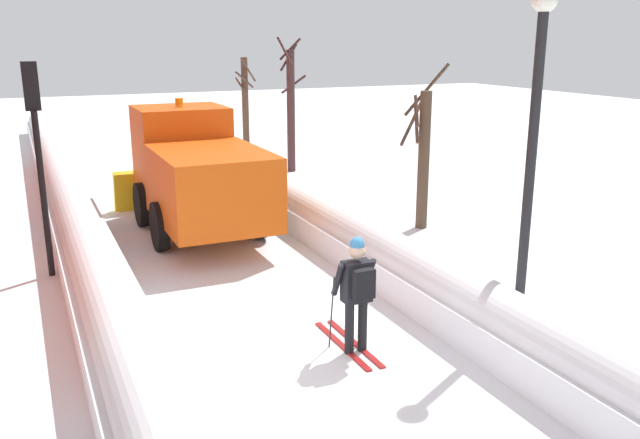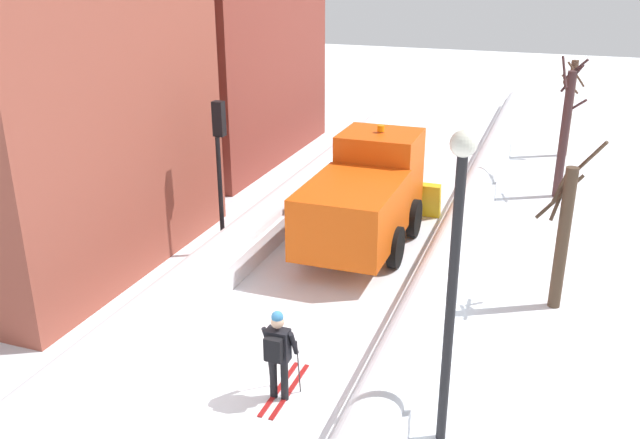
{
  "view_description": "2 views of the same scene",
  "coord_description": "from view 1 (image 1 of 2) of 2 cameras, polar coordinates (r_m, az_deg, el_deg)",
  "views": [
    {
      "loc": [
        -3.62,
        -7.93,
        4.58
      ],
      "look_at": [
        1.17,
        2.62,
        1.42
      ],
      "focal_mm": 37.49,
      "sensor_mm": 36.0,
      "label": 1
    },
    {
      "loc": [
        4.93,
        -9.42,
        7.66
      ],
      "look_at": [
        -0.27,
        5.05,
        1.63
      ],
      "focal_mm": 38.3,
      "sensor_mm": 36.0,
      "label": 2
    }
  ],
  "objects": [
    {
      "name": "bare_tree_near",
      "position": [
        16.47,
        8.79,
        5.42
      ],
      "size": [
        1.3,
        0.86,
        4.01
      ],
      "color": "#493729",
      "rests_on": "ground"
    },
    {
      "name": "ground_plane",
      "position": [
        18.85,
        -12.61,
        0.85
      ],
      "size": [
        80.0,
        80.0,
        0.0
      ],
      "primitive_type": "plane",
      "color": "white"
    },
    {
      "name": "plow_truck",
      "position": [
        16.25,
        -10.54,
        4.02
      ],
      "size": [
        3.2,
        5.98,
        3.12
      ],
      "color": "#DB510F",
      "rests_on": "ground"
    },
    {
      "name": "bare_tree_mid",
      "position": [
        23.45,
        -2.51,
        9.5
      ],
      "size": [
        0.96,
        1.09,
        4.61
      ],
      "color": "#402929",
      "rests_on": "ground"
    },
    {
      "name": "snowbank_left",
      "position": [
        18.41,
        -20.72,
        1.51
      ],
      "size": [
        1.1,
        36.0,
        1.13
      ],
      "color": "white",
      "rests_on": "ground"
    },
    {
      "name": "traffic_light_pole",
      "position": [
        13.84,
        -23.11,
        7.2
      ],
      "size": [
        0.28,
        0.42,
        4.15
      ],
      "color": "black",
      "rests_on": "ground"
    },
    {
      "name": "street_lamp",
      "position": [
        10.92,
        17.84,
        8.17
      ],
      "size": [
        0.4,
        0.4,
        5.33
      ],
      "color": "black",
      "rests_on": "ground"
    },
    {
      "name": "snowbank_right",
      "position": [
        19.43,
        -5.09,
        2.93
      ],
      "size": [
        1.1,
        36.0,
        1.02
      ],
      "color": "white",
      "rests_on": "ground"
    },
    {
      "name": "bare_tree_far",
      "position": [
        28.45,
        -6.4,
        9.92
      ],
      "size": [
        0.91,
        0.57,
        3.8
      ],
      "color": "#4E3729",
      "rests_on": "ground"
    },
    {
      "name": "skier",
      "position": [
        9.87,
        3.15,
        -6.0
      ],
      "size": [
        0.62,
        1.8,
        1.81
      ],
      "color": "black",
      "rests_on": "ground"
    }
  ]
}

